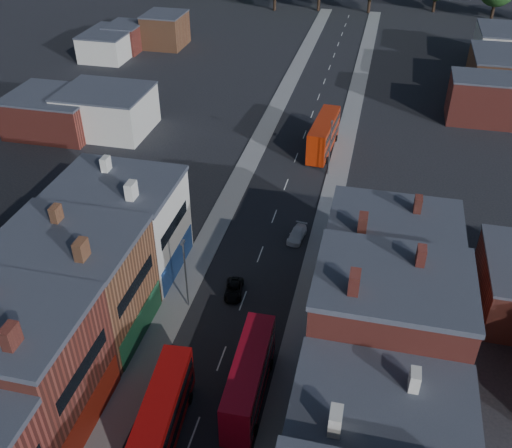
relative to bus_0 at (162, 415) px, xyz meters
The scene contains 9 objects.
pavement_west 35.07m from the bus_0, 97.12° to the left, with size 3.00×200.00×0.12m, color gray.
pavement_east 35.86m from the bus_0, 75.99° to the left, with size 3.00×200.00×0.12m, color gray.
lamp_post_2 15.19m from the bus_0, 101.67° to the left, with size 0.25×0.70×8.12m.
lamp_post_3 45.38m from the bus_0, 80.65° to the left, with size 0.25×0.70×8.12m.
bus_0 is the anchor object (origin of this frame).
bus_1 7.64m from the bus_0, 42.16° to the left, with size 2.94×10.82×4.65m.
bus_2 52.06m from the bus_0, 83.76° to the left, with size 3.57×11.82×5.04m.
car_2 17.73m from the bus_0, 86.87° to the left, with size 1.76×3.82×1.06m, color black.
car_3 29.35m from the bus_0, 78.76° to the left, with size 1.64×4.03×1.17m, color silver.
Camera 1 is at (11.23, -10.22, 39.69)m, focal length 40.00 mm.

